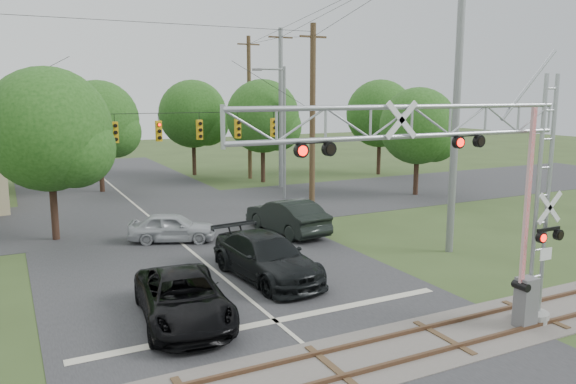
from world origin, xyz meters
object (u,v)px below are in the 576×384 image
streetlight (282,126)px  sedan_silver (172,227)px  crossing_gantry (467,182)px  pickup_black (183,298)px  traffic_signal_span (175,125)px  car_dark (267,257)px

streetlight → sedan_silver: bearing=-141.9°
crossing_gantry → pickup_black: size_ratio=1.95×
traffic_signal_span → sedan_silver: 5.92m
traffic_signal_span → streetlight: traffic_signal_span is taller
traffic_signal_span → crossing_gantry: bearing=-79.6°
pickup_black → sedan_silver: (2.41, 10.04, -0.06)m
traffic_signal_span → pickup_black: (-3.55, -13.11, -4.87)m
crossing_gantry → car_dark: bearing=108.6°
pickup_black → crossing_gantry: bearing=-31.1°
sedan_silver → pickup_black: bearing=-170.1°
pickup_black → sedan_silver: bearing=82.7°
sedan_silver → streetlight: streetlight is taller
pickup_black → streetlight: 22.25m
traffic_signal_span → car_dark: bearing=-86.2°
traffic_signal_span → pickup_black: bearing=-105.2°
streetlight → pickup_black: bearing=-124.8°
car_dark → sedan_silver: size_ratio=1.42×
crossing_gantry → pickup_black: (-6.91, 5.26, -4.10)m
crossing_gantry → traffic_signal_span: bearing=100.4°
traffic_signal_span → sedan_silver: bearing=-110.4°
traffic_signal_span → sedan_silver: traffic_signal_span is taller
crossing_gantry → car_dark: (-2.67, 7.95, -4.01)m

